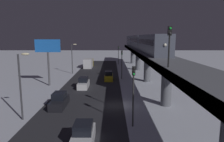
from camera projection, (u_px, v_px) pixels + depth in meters
name	position (u px, v px, depth m)	size (l,w,h in m)	color
ground_plane	(115.00, 105.00, 28.39)	(240.00, 240.00, 0.00)	silver
avenue_asphalt	(84.00, 105.00, 28.39)	(11.00, 108.05, 0.01)	#28282D
elevated_railway	(167.00, 66.00, 27.50)	(5.00, 108.05, 6.37)	slate
subway_train	(139.00, 41.00, 55.90)	(2.94, 55.47, 3.40)	#4C5160
rail_signal	(169.00, 39.00, 19.92)	(0.36, 0.41, 4.00)	black
sedan_yellow	(109.00, 76.00, 45.04)	(1.80, 4.45, 1.97)	gold
sedan_black	(59.00, 101.00, 27.72)	(1.80, 4.70, 1.97)	black
sedan_white	(84.00, 83.00, 38.27)	(1.80, 4.59, 1.97)	silver
sedan_white_2	(83.00, 135.00, 17.99)	(1.80, 4.17, 1.97)	silver
box_truck	(89.00, 63.00, 63.99)	(2.40, 7.40, 2.80)	gold
traffic_light_near	(133.00, 88.00, 21.00)	(0.32, 0.44, 6.40)	#2D2D2D
traffic_light_mid	(122.00, 60.00, 45.64)	(0.32, 0.44, 6.40)	#2D2D2D
traffic_light_far	(118.00, 52.00, 70.29)	(0.32, 0.44, 6.40)	#2D2D2D
commercial_billboard	(48.00, 50.00, 38.96)	(4.80, 0.36, 8.90)	#4C4C51
street_lamp_near	(22.00, 78.00, 22.68)	(1.35, 0.44, 7.65)	#38383D
street_lamp_far	(73.00, 55.00, 52.28)	(1.35, 0.44, 7.65)	#38383D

